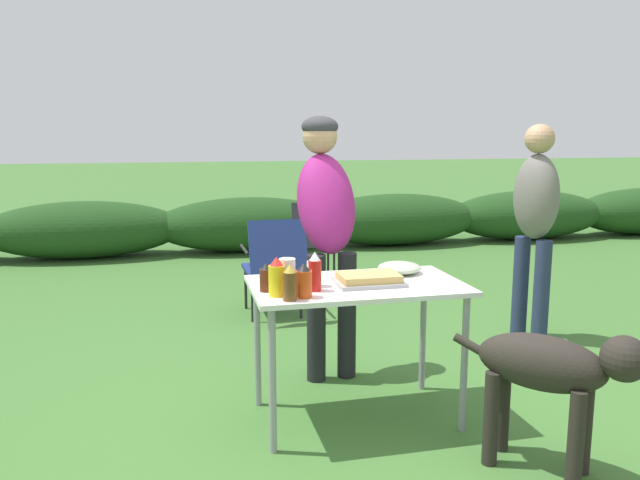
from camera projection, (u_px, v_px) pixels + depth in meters
The scene contains 18 objects.
ground_plane at pixel (355, 417), 3.36m from camera, with size 60.00×60.00×0.00m, color #3D6B2D.
shrub_hedge at pixel (248, 224), 8.01m from camera, with size 14.40×0.90×0.69m.
folding_table at pixel (357, 298), 3.25m from camera, with size 1.10×0.64×0.74m.
food_tray at pixel (369, 279), 3.21m from camera, with size 0.35×0.24×0.06m.
plate_stack at pixel (285, 280), 3.24m from camera, with size 0.26×0.26×0.04m, color white.
mixing_bowl at pixel (399, 268), 3.46m from camera, with size 0.24×0.24×0.06m, color #ADBC99.
paper_cup_stack at pixel (287, 276), 3.04m from camera, with size 0.08×0.08×0.17m, color white.
mustard_bottle at pixel (277, 277), 2.97m from camera, with size 0.08×0.08×0.19m.
beer_bottle at pixel (290, 283), 2.89m from camera, with size 0.06×0.06×0.17m.
ketchup_bottle at pixel (315, 272), 3.06m from camera, with size 0.06×0.06×0.20m.
bbq_sauce_bottle at pixel (266, 278), 3.06m from camera, with size 0.06×0.06×0.14m.
hot_sauce_bottle at pixel (304, 281), 2.95m from camera, with size 0.08×0.08×0.17m.
mayo_bottle at pixel (314, 271), 3.16m from camera, with size 0.07×0.07×0.17m.
standing_person_with_beanie at pixel (326, 215), 3.83m from camera, with size 0.40×0.51×1.61m.
standing_person_in_dark_puffer at pixel (535, 213), 4.47m from camera, with size 0.35×0.42×1.57m.
dog at pixel (553, 372), 2.74m from camera, with size 0.65×0.71×0.69m.
camp_chair_green_behind_table at pixel (275, 262), 5.09m from camera, with size 0.49×0.60×0.83m.
camp_chair_near_hedge at pixel (313, 237), 6.30m from camera, with size 0.52×0.63×0.83m.
Camera 1 is at (-0.90, -3.02, 1.51)m, focal length 35.00 mm.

